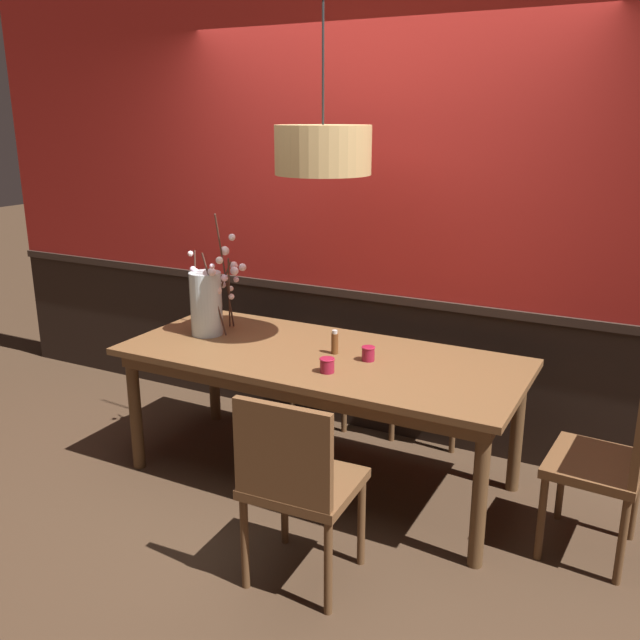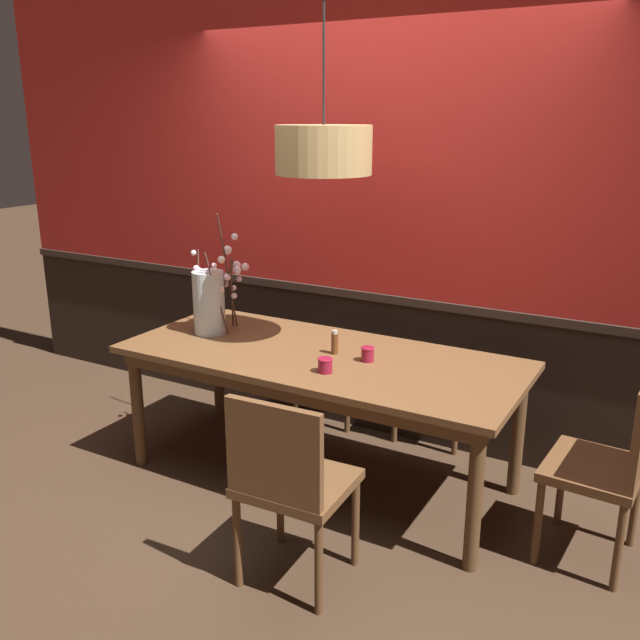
{
  "view_description": "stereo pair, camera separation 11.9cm",
  "coord_description": "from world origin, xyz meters",
  "px_view_note": "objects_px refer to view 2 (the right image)",
  "views": [
    {
      "loc": [
        1.62,
        -3.1,
        1.98
      ],
      "look_at": [
        0.0,
        0.0,
        0.94
      ],
      "focal_mm": 38.58,
      "sensor_mm": 36.0,
      "label": 1
    },
    {
      "loc": [
        1.72,
        -3.04,
        1.98
      ],
      "look_at": [
        0.0,
        0.0,
        0.94
      ],
      "focal_mm": 38.58,
      "sensor_mm": 36.0,
      "label": 2
    }
  ],
  "objects_px": {
    "candle_holder_nearer_center": "(368,354)",
    "condiment_bottle": "(335,343)",
    "pendant_lamp": "(324,150)",
    "chair_near_side_right": "(289,479)",
    "chair_head_east_end": "(613,459)",
    "candle_holder_nearer_edge": "(325,365)",
    "chair_far_side_left": "(341,340)",
    "vase_with_blossoms": "(210,302)",
    "dining_table": "(320,367)",
    "chair_far_side_right": "(439,355)"
  },
  "relations": [
    {
      "from": "chair_head_east_end",
      "to": "vase_with_blossoms",
      "type": "bearing_deg",
      "value": 179.24
    },
    {
      "from": "dining_table",
      "to": "chair_near_side_right",
      "type": "height_order",
      "value": "chair_near_side_right"
    },
    {
      "from": "candle_holder_nearer_edge",
      "to": "chair_far_side_left",
      "type": "bearing_deg",
      "value": 114.04
    },
    {
      "from": "chair_far_side_right",
      "to": "vase_with_blossoms",
      "type": "height_order",
      "value": "vase_with_blossoms"
    },
    {
      "from": "pendant_lamp",
      "to": "dining_table",
      "type": "bearing_deg",
      "value": -71.92
    },
    {
      "from": "dining_table",
      "to": "chair_far_side_right",
      "type": "xyz_separation_m",
      "value": [
        0.37,
        0.87,
        -0.14
      ]
    },
    {
      "from": "chair_head_east_end",
      "to": "candle_holder_nearer_center",
      "type": "distance_m",
      "value": 1.26
    },
    {
      "from": "dining_table",
      "to": "candle_holder_nearer_center",
      "type": "distance_m",
      "value": 0.3
    },
    {
      "from": "chair_far_side_left",
      "to": "condiment_bottle",
      "type": "distance_m",
      "value": 0.96
    },
    {
      "from": "chair_far_side_left",
      "to": "vase_with_blossoms",
      "type": "bearing_deg",
      "value": -115.86
    },
    {
      "from": "candle_holder_nearer_center",
      "to": "condiment_bottle",
      "type": "relative_size",
      "value": 0.58
    },
    {
      "from": "chair_far_side_right",
      "to": "chair_head_east_end",
      "type": "height_order",
      "value": "chair_far_side_right"
    },
    {
      "from": "chair_near_side_right",
      "to": "candle_holder_nearer_center",
      "type": "bearing_deg",
      "value": 94.52
    },
    {
      "from": "chair_head_east_end",
      "to": "candle_holder_nearer_edge",
      "type": "height_order",
      "value": "chair_head_east_end"
    },
    {
      "from": "vase_with_blossoms",
      "to": "candle_holder_nearer_edge",
      "type": "relative_size",
      "value": 9.2
    },
    {
      "from": "candle_holder_nearer_edge",
      "to": "candle_holder_nearer_center",
      "type": "bearing_deg",
      "value": 65.8
    },
    {
      "from": "chair_head_east_end",
      "to": "candle_holder_nearer_center",
      "type": "bearing_deg",
      "value": 178.16
    },
    {
      "from": "candle_holder_nearer_edge",
      "to": "condiment_bottle",
      "type": "height_order",
      "value": "condiment_bottle"
    },
    {
      "from": "dining_table",
      "to": "chair_head_east_end",
      "type": "bearing_deg",
      "value": -0.64
    },
    {
      "from": "chair_near_side_right",
      "to": "condiment_bottle",
      "type": "xyz_separation_m",
      "value": [
        -0.28,
        0.91,
        0.29
      ]
    },
    {
      "from": "pendant_lamp",
      "to": "candle_holder_nearer_edge",
      "type": "bearing_deg",
      "value": -59.29
    },
    {
      "from": "candle_holder_nearer_center",
      "to": "condiment_bottle",
      "type": "height_order",
      "value": "condiment_bottle"
    },
    {
      "from": "chair_far_side_right",
      "to": "chair_near_side_right",
      "type": "bearing_deg",
      "value": -90.76
    },
    {
      "from": "vase_with_blossoms",
      "to": "candle_holder_nearer_center",
      "type": "distance_m",
      "value": 1.03
    },
    {
      "from": "chair_far_side_left",
      "to": "condiment_bottle",
      "type": "relative_size",
      "value": 7.06
    },
    {
      "from": "candle_holder_nearer_center",
      "to": "pendant_lamp",
      "type": "relative_size",
      "value": 0.06
    },
    {
      "from": "candle_holder_nearer_center",
      "to": "chair_far_side_right",
      "type": "bearing_deg",
      "value": 83.7
    },
    {
      "from": "chair_far_side_left",
      "to": "candle_holder_nearer_edge",
      "type": "distance_m",
      "value": 1.23
    },
    {
      "from": "dining_table",
      "to": "chair_far_side_right",
      "type": "bearing_deg",
      "value": 67.22
    },
    {
      "from": "pendant_lamp",
      "to": "condiment_bottle",
      "type": "bearing_deg",
      "value": -25.89
    },
    {
      "from": "chair_far_side_right",
      "to": "candle_holder_nearer_edge",
      "type": "height_order",
      "value": "chair_far_side_right"
    },
    {
      "from": "vase_with_blossoms",
      "to": "condiment_bottle",
      "type": "relative_size",
      "value": 5.44
    },
    {
      "from": "chair_head_east_end",
      "to": "dining_table",
      "type": "bearing_deg",
      "value": 179.36
    },
    {
      "from": "condiment_bottle",
      "to": "chair_near_side_right",
      "type": "bearing_deg",
      "value": -73.21
    },
    {
      "from": "candle_holder_nearer_center",
      "to": "pendant_lamp",
      "type": "height_order",
      "value": "pendant_lamp"
    },
    {
      "from": "chair_far_side_right",
      "to": "condiment_bottle",
      "type": "bearing_deg",
      "value": -109.74
    },
    {
      "from": "chair_far_side_right",
      "to": "condiment_bottle",
      "type": "distance_m",
      "value": 0.93
    },
    {
      "from": "chair_head_east_end",
      "to": "condiment_bottle",
      "type": "bearing_deg",
      "value": 177.69
    },
    {
      "from": "pendant_lamp",
      "to": "chair_far_side_right",
      "type": "bearing_deg",
      "value": 63.28
    },
    {
      "from": "dining_table",
      "to": "pendant_lamp",
      "type": "distance_m",
      "value": 1.15
    },
    {
      "from": "chair_near_side_right",
      "to": "candle_holder_nearer_edge",
      "type": "bearing_deg",
      "value": 105.97
    },
    {
      "from": "dining_table",
      "to": "vase_with_blossoms",
      "type": "relative_size",
      "value": 3.03
    },
    {
      "from": "condiment_bottle",
      "to": "candle_holder_nearer_center",
      "type": "bearing_deg",
      "value": -5.07
    },
    {
      "from": "chair_near_side_right",
      "to": "condiment_bottle",
      "type": "relative_size",
      "value": 6.81
    },
    {
      "from": "candle_holder_nearer_center",
      "to": "pendant_lamp",
      "type": "bearing_deg",
      "value": 167.81
    },
    {
      "from": "chair_far_side_right",
      "to": "chair_head_east_end",
      "type": "bearing_deg",
      "value": -38.1
    },
    {
      "from": "dining_table",
      "to": "candle_holder_nearer_center",
      "type": "bearing_deg",
      "value": 4.76
    },
    {
      "from": "chair_far_side_left",
      "to": "condiment_bottle",
      "type": "bearing_deg",
      "value": -64.31
    },
    {
      "from": "chair_near_side_right",
      "to": "candle_holder_nearer_edge",
      "type": "distance_m",
      "value": 0.72
    },
    {
      "from": "condiment_bottle",
      "to": "chair_far_side_right",
      "type": "bearing_deg",
      "value": 70.26
    }
  ]
}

